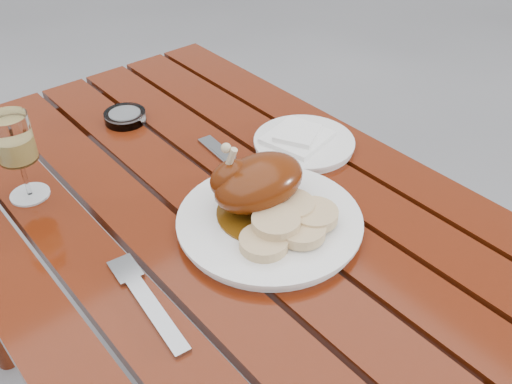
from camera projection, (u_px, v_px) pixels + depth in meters
table at (214, 333)px, 1.27m from camera, size 0.80×1.20×0.75m
dinner_plate at (270, 222)px, 0.97m from camera, size 0.41×0.41×0.02m
roast_duck at (255, 183)px, 0.97m from camera, size 0.18×0.16×0.12m
bread_dumplings at (290, 223)px, 0.93m from camera, size 0.18×0.13×0.03m
wine_glass at (19, 158)px, 1.00m from camera, size 0.09×0.09×0.17m
side_plate at (304, 143)px, 1.17m from camera, size 0.21×0.21×0.02m
napkin at (297, 137)px, 1.17m from camera, size 0.14×0.14×0.01m
ashtray at (125, 117)px, 1.26m from camera, size 0.11×0.11×0.02m
fork at (151, 306)px, 0.83m from camera, size 0.05×0.20×0.01m
knife at (245, 173)px, 1.10m from camera, size 0.04×0.23×0.01m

